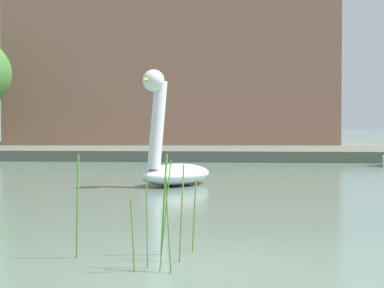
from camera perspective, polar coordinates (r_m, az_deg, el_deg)
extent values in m
plane|color=#567060|center=(9.19, 1.62, -10.84)|extent=(579.36, 579.36, 0.00)
cube|color=#5B6051|center=(43.78, 4.36, -0.52)|extent=(132.26, 19.87, 0.60)
ellipsoid|color=white|center=(21.08, -1.47, -2.76)|extent=(3.01, 3.47, 0.71)
cylinder|color=white|center=(20.26, -3.14, 1.69)|extent=(0.77, 0.90, 2.88)
sphere|color=white|center=(20.16, -3.49, 5.74)|extent=(0.96, 0.96, 0.70)
cone|color=yellow|center=(19.95, -4.00, 5.78)|extent=(0.57, 0.61, 0.38)
cube|color=#996B56|center=(48.50, -1.72, 8.92)|extent=(24.21, 10.76, 14.99)
cylinder|color=#568E38|center=(8.67, -5.37, -8.17)|extent=(0.05, 0.11, 1.02)
cylinder|color=#568E38|center=(9.72, -2.54, -5.49)|extent=(0.14, 0.16, 1.56)
cylinder|color=#568E38|center=(9.64, -10.28, -5.56)|extent=(0.08, 0.11, 1.56)
cylinder|color=#568E38|center=(8.66, -2.16, -7.00)|extent=(0.13, 0.22, 1.36)
cylinder|color=#568E38|center=(10.03, 0.21, -6.45)|extent=(0.08, 0.07, 1.15)
cylinder|color=#568E38|center=(8.69, -2.41, -6.44)|extent=(0.16, 0.08, 1.53)
cylinder|color=#568E38|center=(9.32, -0.94, -6.24)|extent=(0.08, 0.13, 1.41)
cylinder|color=#568E38|center=(8.88, -4.08, -6.93)|extent=(0.04, 0.02, 1.33)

